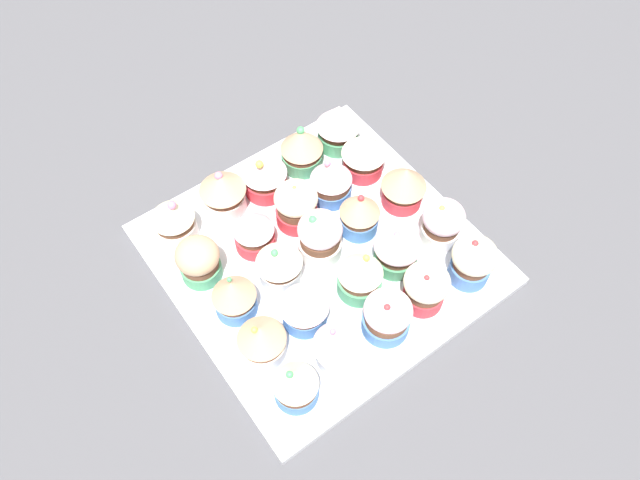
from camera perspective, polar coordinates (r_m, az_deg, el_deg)
The scene contains 27 objects.
ground_plane at distance 87.31cm, azimuth 0.00°, elevation -2.03°, with size 180.00×180.00×3.00cm, color #4C4C51.
baking_tray at distance 85.52cm, azimuth 0.00°, elevation -1.31°, with size 39.94×39.94×1.20cm.
cupcake_0 at distance 82.24cm, azimuth 13.84°, elevation -1.86°, with size 5.94×5.94×7.56cm.
cupcake_1 at distance 84.97cm, azimuth 11.17°, elevation 1.60°, with size 5.76×5.76×7.24cm.
cupcake_2 at distance 87.45cm, azimuth 7.85°, elevation 4.89°, with size 6.41×6.41×7.20cm.
cupcake_3 at distance 90.56cm, azimuth 4.05°, elevation 7.91°, with size 6.53×6.53×7.34cm.
cupcake_4 at distance 93.73cm, azimuth 1.69°, elevation 10.54°, with size 6.65×6.65×7.96cm.
cupcake_5 at distance 79.24cm, azimuth 9.66°, elevation -4.28°, with size 5.91×5.91×7.18cm.
cupcake_6 at distance 81.96cm, azimuth 7.06°, elevation -0.95°, with size 6.36×6.36×6.47cm.
cupcake_7 at distance 84.35cm, azimuth 3.62°, elevation 2.54°, with size 5.57×5.57×7.46cm.
cupcake_8 at distance 87.55cm, azimuth 1.03°, elevation 5.63°, with size 5.95×5.95×7.76cm.
cupcake_9 at distance 91.33cm, azimuth -1.69°, elevation 8.49°, with size 6.27×6.27×7.76cm.
cupcake_10 at distance 77.12cm, azimuth 6.14°, elevation -6.93°, with size 6.07×6.07×6.85cm.
cupcake_11 at distance 78.93cm, azimuth 3.71°, elevation -3.10°, with size 5.87×5.87×8.03cm.
cupcake_12 at distance 81.70cm, azimuth -0.16°, elevation 0.32°, with size 5.93×5.93×8.13cm.
cupcake_13 at distance 85.00cm, azimuth -2.20°, elevation 3.24°, with size 6.01×6.01×7.38cm.
cupcake_14 at distance 88.49cm, azimuth -5.31°, elevation 5.96°, with size 6.49×6.49×7.47cm.
cupcake_15 at distance 74.54cm, azimuth 1.70°, elevation -9.50°, with size 6.21×6.21×7.53cm.
cupcake_16 at distance 76.42cm, azimuth -1.47°, elevation -5.95°, with size 6.30×6.30×7.85cm.
cupcake_17 at distance 80.08cm, azimuth -3.66°, elevation -2.26°, with size 6.12×6.12×6.98cm.
cupcake_18 at distance 82.88cm, azimuth -6.12°, elevation 0.99°, with size 5.56×5.56×7.61cm.
cupcake_19 at distance 87.23cm, azimuth -8.90°, elevation 4.44°, with size 6.55×6.55×7.53cm.
cupcake_20 at distance 72.99cm, azimuth -2.25°, elevation -13.00°, with size 5.44×5.44×7.53cm.
cupcake_21 at distance 75.72cm, azimuth -5.37°, elevation -9.08°, with size 6.02×6.02×6.70cm.
cupcake_22 at distance 78.45cm, azimuth -7.89°, elevation -5.11°, with size 5.67×5.67×6.97cm.
cupcake_23 at distance 81.78cm, azimuth -11.08°, elevation -1.84°, with size 5.76×5.76×6.85cm.
cupcake_24 at distance 85.97cm, azimuth -13.33°, elevation 1.88°, with size 5.98×5.98×7.42cm.
Camera 1 is at (-36.07, 26.50, 73.47)cm, focal length 34.89 mm.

